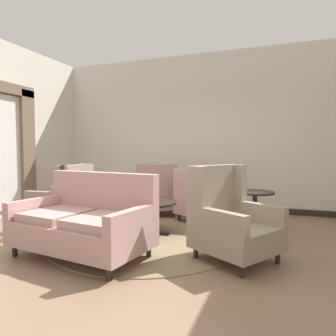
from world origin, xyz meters
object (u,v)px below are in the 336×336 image
at_px(coffee_table, 147,207).
at_px(armchair_far_left, 230,221).
at_px(armchair_near_sideboard, 65,201).
at_px(side_table, 255,209).
at_px(settee, 85,222).
at_px(porcelain_vase, 144,190).
at_px(armchair_beside_settee, 203,199).
at_px(armchair_foreground_right, 156,193).

distance_m(coffee_table, armchair_far_left, 1.49).
bearing_deg(armchair_near_sideboard, side_table, 99.10).
relative_size(settee, armchair_near_sideboard, 1.67).
xyz_separation_m(porcelain_vase, armchair_beside_settee, (0.65, 1.09, -0.26)).
height_order(settee, armchair_foreground_right, armchair_foreground_right).
bearing_deg(armchair_far_left, armchair_near_sideboard, 111.03).
xyz_separation_m(armchair_near_sideboard, armchair_foreground_right, (1.05, 1.42, -0.01)).
bearing_deg(armchair_near_sideboard, armchair_beside_settee, 118.22).
distance_m(armchair_beside_settee, side_table, 1.12).
distance_m(settee, armchair_foreground_right, 2.45).
bearing_deg(armchair_beside_settee, side_table, 173.92).
relative_size(porcelain_vase, armchair_far_left, 0.33).
relative_size(porcelain_vase, armchair_near_sideboard, 0.36).
height_order(porcelain_vase, armchair_beside_settee, armchair_beside_settee).
xyz_separation_m(porcelain_vase, armchair_far_left, (1.40, -0.64, -0.21)).
xyz_separation_m(coffee_table, side_table, (1.54, 0.50, -0.01)).
bearing_deg(side_table, armchair_far_left, -99.81).
xyz_separation_m(porcelain_vase, armchair_near_sideboard, (-1.40, -0.11, -0.23)).
height_order(porcelain_vase, armchair_near_sideboard, armchair_near_sideboard).
bearing_deg(side_table, settee, -138.96).
bearing_deg(side_table, porcelain_vase, -162.97).
xyz_separation_m(porcelain_vase, settee, (-0.27, -1.14, -0.26)).
height_order(armchair_near_sideboard, armchair_foreground_right, armchair_near_sideboard).
distance_m(settee, side_table, 2.47).
relative_size(coffee_table, side_table, 1.35).
height_order(armchair_foreground_right, armchair_far_left, armchair_far_left).
distance_m(porcelain_vase, side_table, 1.69).
xyz_separation_m(coffee_table, settee, (-0.33, -1.13, -0.01)).
relative_size(coffee_table, settee, 0.51).
height_order(armchair_beside_settee, side_table, armchair_beside_settee).
height_order(coffee_table, armchair_beside_settee, armchair_beside_settee).
xyz_separation_m(coffee_table, armchair_foreground_right, (-0.40, 1.32, 0.02)).
bearing_deg(armchair_foreground_right, side_table, 128.93).
bearing_deg(armchair_near_sideboard, armchair_far_left, 76.96).
relative_size(armchair_beside_settee, armchair_foreground_right, 1.06).
bearing_deg(porcelain_vase, armchair_far_left, -24.69).
height_order(settee, armchair_near_sideboard, armchair_near_sideboard).
xyz_separation_m(armchair_foreground_right, armchair_far_left, (1.75, -1.96, 0.02)).
bearing_deg(armchair_beside_settee, settee, 93.92).
xyz_separation_m(porcelain_vase, side_table, (1.60, 0.49, -0.26)).
relative_size(coffee_table, armchair_foreground_right, 0.83).
bearing_deg(armchair_foreground_right, porcelain_vase, 76.72).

